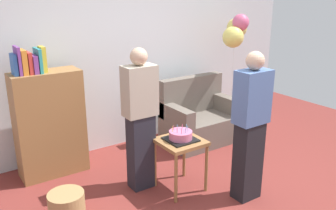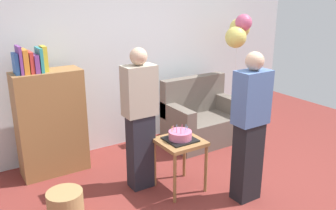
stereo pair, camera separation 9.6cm
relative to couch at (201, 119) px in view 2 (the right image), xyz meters
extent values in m
plane|color=maroon|center=(-0.87, -1.43, -0.34)|extent=(8.00, 8.00, 0.00)
cube|color=silver|center=(-0.87, 0.62, 1.01)|extent=(6.00, 0.10, 2.70)
cube|color=#6B6056|center=(0.00, -0.06, -0.14)|extent=(1.10, 0.70, 0.40)
cube|color=#6B6056|center=(0.00, 0.21, 0.34)|extent=(1.10, 0.16, 0.56)
cube|color=#6B6056|center=(-0.47, -0.06, 0.18)|extent=(0.16, 0.70, 0.24)
cube|color=#6B6056|center=(0.47, -0.06, 0.18)|extent=(0.16, 0.70, 0.24)
cube|color=olive|center=(-2.15, 0.22, 0.31)|extent=(0.80, 0.36, 1.30)
cube|color=#3366B7|center=(-2.47, 0.22, 1.08)|extent=(0.04, 0.19, 0.24)
cube|color=#7F3D93|center=(-2.42, 0.22, 1.12)|extent=(0.03, 0.23, 0.31)
cube|color=orange|center=(-2.37, 0.22, 1.10)|extent=(0.06, 0.22, 0.27)
cube|color=red|center=(-2.31, 0.22, 1.08)|extent=(0.04, 0.23, 0.24)
cube|color=#7F3D93|center=(-2.26, 0.22, 1.06)|extent=(0.05, 0.24, 0.21)
cube|color=teal|center=(-2.21, 0.22, 1.10)|extent=(0.04, 0.25, 0.28)
cube|color=gold|center=(-2.15, 0.22, 1.11)|extent=(0.05, 0.16, 0.29)
cube|color=olive|center=(-1.06, -0.98, 0.25)|extent=(0.48, 0.48, 0.04)
cylinder|color=olive|center=(-1.27, -1.19, -0.06)|extent=(0.04, 0.04, 0.57)
cylinder|color=olive|center=(-0.85, -1.19, -0.06)|extent=(0.04, 0.04, 0.57)
cylinder|color=olive|center=(-1.27, -0.77, -0.06)|extent=(0.04, 0.04, 0.57)
cylinder|color=olive|center=(-0.85, -0.77, -0.06)|extent=(0.04, 0.04, 0.57)
cube|color=black|center=(-1.06, -0.98, 0.27)|extent=(0.32, 0.32, 0.02)
cylinder|color=#D66B93|center=(-1.06, -0.98, 0.33)|extent=(0.26, 0.26, 0.09)
cylinder|color=#66B2E5|center=(-0.98, -0.97, 0.40)|extent=(0.01, 0.01, 0.06)
cylinder|color=#EA668C|center=(-1.00, -0.92, 0.40)|extent=(0.01, 0.01, 0.05)
cylinder|color=#66B2E5|center=(-1.06, -0.90, 0.40)|extent=(0.01, 0.01, 0.05)
cylinder|color=#EA668C|center=(-1.10, -0.90, 0.40)|extent=(0.01, 0.01, 0.05)
cylinder|color=#F2CC4C|center=(-1.15, -0.94, 0.40)|extent=(0.01, 0.01, 0.06)
cylinder|color=#EA668C|center=(-1.12, -1.00, 0.40)|extent=(0.01, 0.01, 0.06)
cylinder|color=#EA668C|center=(-1.10, -1.05, 0.40)|extent=(0.01, 0.01, 0.06)
cylinder|color=#66B2E5|center=(-1.05, -1.05, 0.40)|extent=(0.01, 0.01, 0.06)
cylinder|color=#66B2E5|center=(-1.00, -1.03, 0.40)|extent=(0.01, 0.01, 0.06)
cube|color=#23232D|center=(-1.40, -0.68, 0.10)|extent=(0.28, 0.20, 0.88)
cube|color=#B2A893|center=(-1.40, -0.68, 0.82)|extent=(0.36, 0.22, 0.56)
sphere|color=#D1A889|center=(-1.40, -0.68, 1.19)|extent=(0.19, 0.19, 0.19)
cube|color=black|center=(-0.56, -1.53, 0.10)|extent=(0.28, 0.20, 0.88)
cube|color=#4C6BA3|center=(-0.56, -1.53, 0.82)|extent=(0.36, 0.22, 0.56)
sphere|color=#D1A889|center=(-0.56, -1.53, 1.19)|extent=(0.19, 0.19, 0.19)
cylinder|color=#A88451|center=(-2.35, -0.84, -0.19)|extent=(0.36, 0.36, 0.30)
ellipsoid|color=#473328|center=(0.41, -0.70, -0.24)|extent=(0.28, 0.14, 0.20)
cylinder|color=silver|center=(0.61, -0.03, 0.44)|extent=(0.00, 0.00, 1.57)
sphere|color=#D65B84|center=(0.69, -0.06, 1.40)|extent=(0.25, 0.25, 0.25)
sphere|color=#E5D666|center=(0.55, -0.07, 1.20)|extent=(0.31, 0.31, 0.31)
sphere|color=#E5D666|center=(0.72, 0.04, 1.31)|extent=(0.31, 0.31, 0.31)
camera|label=1|loc=(-3.27, -3.98, 1.87)|focal=38.65mm
camera|label=2|loc=(-3.19, -4.03, 1.87)|focal=38.65mm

